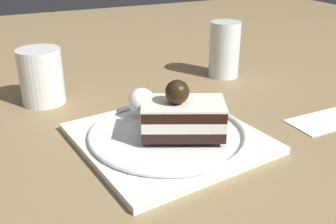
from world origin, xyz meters
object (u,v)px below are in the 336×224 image
object	(u,v)px
drink_glass_far	(224,51)
folded_napkin	(325,121)
fork	(181,106)
dessert_plate	(168,136)
cake_slice	(181,116)
drink_glass_near	(42,80)
whipped_cream_dollop	(142,101)

from	to	relation	value
drink_glass_far	folded_napkin	size ratio (longest dim) A/B	0.98
folded_napkin	fork	bearing A→B (deg)	151.03
dessert_plate	fork	size ratio (longest dim) A/B	2.56
cake_slice	drink_glass_near	size ratio (longest dim) A/B	1.36
whipped_cream_dollop	drink_glass_near	bearing A→B (deg)	129.45
cake_slice	fork	distance (m)	0.10
fork	whipped_cream_dollop	bearing A→B (deg)	172.98
dessert_plate	whipped_cream_dollop	xyz separation A→B (m)	(-0.01, 0.08, 0.03)
drink_glass_near	folded_napkin	distance (m)	0.50
fork	drink_glass_near	bearing A→B (deg)	139.82
dessert_plate	whipped_cream_dollop	bearing A→B (deg)	98.86
dessert_plate	drink_glass_far	world-z (taller)	drink_glass_far
cake_slice	folded_napkin	bearing A→B (deg)	-6.77
whipped_cream_dollop	folded_napkin	world-z (taller)	whipped_cream_dollop
drink_glass_far	folded_napkin	xyz separation A→B (m)	(0.03, -0.27, -0.05)
cake_slice	drink_glass_far	bearing A→B (deg)	46.81
cake_slice	whipped_cream_dollop	size ratio (longest dim) A/B	3.14
fork	folded_napkin	distance (m)	0.24
fork	folded_napkin	world-z (taller)	fork
whipped_cream_dollop	drink_glass_far	size ratio (longest dim) A/B	0.37
whipped_cream_dollop	drink_glass_near	world-z (taller)	drink_glass_near
cake_slice	drink_glass_far	xyz separation A→B (m)	(0.23, 0.24, 0.01)
cake_slice	whipped_cream_dollop	xyz separation A→B (m)	(-0.02, 0.09, -0.01)
dessert_plate	drink_glass_far	distance (m)	0.33
fork	dessert_plate	bearing A→B (deg)	-129.62
fork	cake_slice	bearing A→B (deg)	-117.43
drink_glass_far	folded_napkin	world-z (taller)	drink_glass_far
fork	drink_glass_far	size ratio (longest dim) A/B	0.93
dessert_plate	fork	bearing A→B (deg)	50.38
dessert_plate	whipped_cream_dollop	world-z (taller)	whipped_cream_dollop
drink_glass_far	folded_napkin	bearing A→B (deg)	-84.40
fork	folded_napkin	bearing A→B (deg)	-28.97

